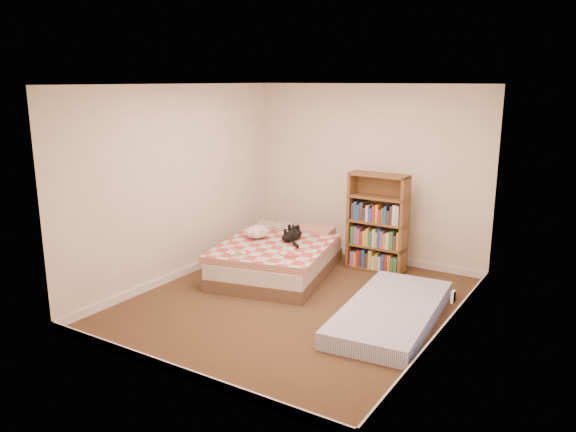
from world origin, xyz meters
The scene contains 6 objects.
room centered at (0.00, 0.00, 1.20)m, with size 3.51×4.01×2.51m.
bed centered at (-0.70, 0.74, 0.23)m, with size 1.69×2.12×0.50m.
bookshelf centered at (0.34, 1.61, 0.51)m, with size 0.81×0.27×1.34m.
floor_mattress centered at (1.15, 0.12, 0.09)m, with size 0.91×2.02×0.18m, color #7080BB.
black_cat centered at (-0.58, 0.92, 0.52)m, with size 0.32×0.71×0.16m.
white_dog centered at (-1.04, 0.73, 0.54)m, with size 0.37×0.40×0.17m.
Camera 1 is at (3.21, -5.28, 2.55)m, focal length 35.00 mm.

